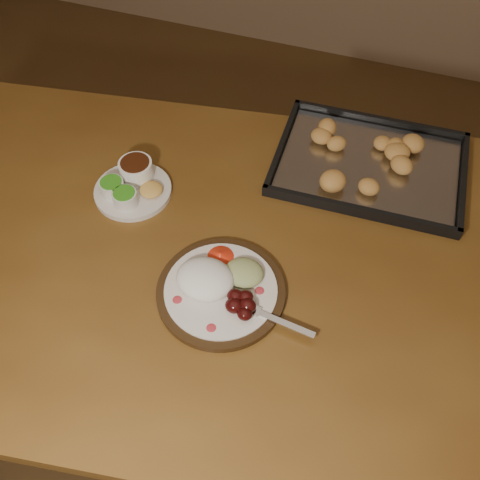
% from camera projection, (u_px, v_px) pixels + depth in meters
% --- Properties ---
extents(ground, '(4.00, 4.00, 0.00)m').
position_uv_depth(ground, '(149.00, 399.00, 1.67)').
color(ground, '#523B1C').
rests_on(ground, ground).
extents(dining_table, '(1.62, 1.12, 0.75)m').
position_uv_depth(dining_table, '(241.00, 282.00, 1.16)').
color(dining_table, brown).
rests_on(dining_table, ground).
extents(dinner_plate, '(0.32, 0.25, 0.06)m').
position_uv_depth(dinner_plate, '(220.00, 286.00, 1.02)').
color(dinner_plate, black).
rests_on(dinner_plate, dining_table).
extents(condiment_saucer, '(0.17, 0.17, 0.06)m').
position_uv_depth(condiment_saucer, '(132.00, 185.00, 1.18)').
color(condiment_saucer, silver).
rests_on(condiment_saucer, dining_table).
extents(baking_tray, '(0.44, 0.33, 0.04)m').
position_uv_depth(baking_tray, '(370.00, 164.00, 1.23)').
color(baking_tray, black).
rests_on(baking_tray, dining_table).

